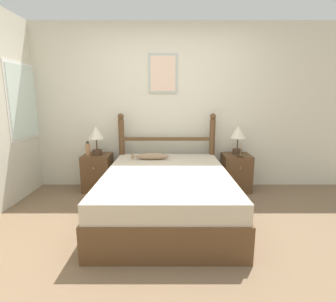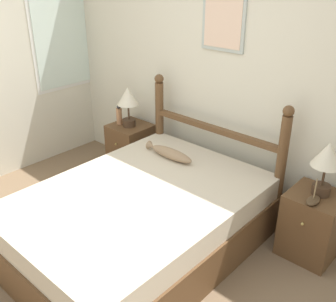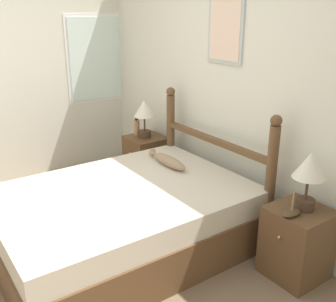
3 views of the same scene
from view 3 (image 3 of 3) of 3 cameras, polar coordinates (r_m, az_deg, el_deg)
name	(u,v)px [view 3 (image 3 of 3)]	position (r m, az deg, el deg)	size (l,w,h in m)	color
ground_plane	(64,272)	(3.35, -14.87, -16.57)	(16.00, 16.00, 0.00)	#7A6047
wall_back	(232,88)	(3.70, 9.33, 9.05)	(6.40, 0.08, 2.55)	beige
bed	(124,219)	(3.41, -6.44, -9.84)	(1.50, 2.06, 0.55)	brown
headboard	(213,156)	(3.77, 6.59, -0.67)	(1.51, 0.09, 1.19)	brown
nightstand_left	(146,160)	(4.66, -3.18, -1.26)	(0.42, 0.44, 0.56)	brown
nightstand_right	(297,243)	(3.22, 18.17, -12.51)	(0.42, 0.44, 0.56)	brown
table_lamp_left	(144,112)	(4.46, -3.47, 5.68)	(0.23, 0.23, 0.44)	#422D1E
table_lamp_right	(309,171)	(2.98, 19.79, -2.75)	(0.23, 0.23, 0.44)	#422D1E
bottle	(137,127)	(4.61, -4.55, 3.50)	(0.06, 0.06, 0.22)	tan
model_boat	(292,213)	(2.97, 17.50, -8.53)	(0.08, 0.16, 0.21)	#4C3823
fish_pillow	(168,161)	(3.74, 0.00, -1.42)	(0.53, 0.12, 0.09)	#997A5B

